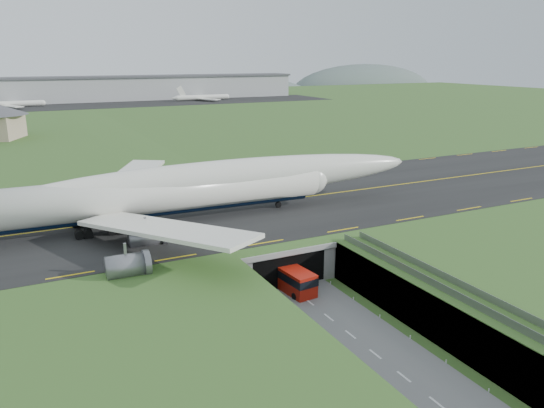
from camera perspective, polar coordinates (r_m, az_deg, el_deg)
ground at (r=74.13m, az=4.86°, el=-11.24°), size 900.00×900.00×0.00m
airfield_deck at (r=72.83m, az=4.92°, el=-9.13°), size 800.00×800.00×6.00m
trench_road at (r=68.56m, az=8.20°, el=-13.63°), size 12.00×75.00×0.20m
taxiway at (r=99.65m, az=-4.90°, el=-0.38°), size 800.00×44.00×0.18m
tunnel_portal at (r=86.28m, az=-0.85°, el=-4.80°), size 17.00×22.30×6.00m
guideway at (r=65.35m, az=22.48°, el=-11.11°), size 3.00×53.00×7.05m
jumbo_jet at (r=91.16m, az=-11.00°, el=1.38°), size 95.97×61.50×20.35m
shuttle_tram at (r=78.55m, az=2.15°, el=-8.04°), size 4.16×8.94×3.50m
cargo_terminal at (r=357.93m, az=-21.25°, el=11.42°), size 320.00×67.00×15.60m
distant_hills at (r=497.72m, az=-15.12°, el=10.72°), size 700.00×91.00×60.00m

